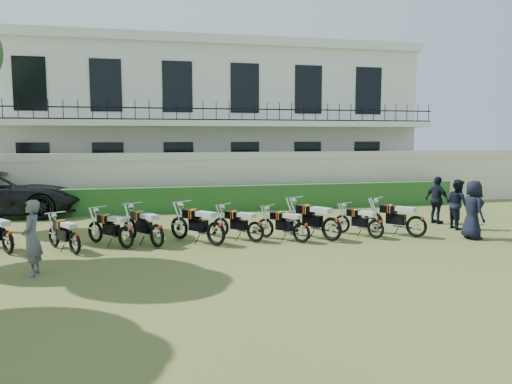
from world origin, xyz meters
TOP-DOWN VIEW (x-y plane):
  - ground at (0.00, 0.00)m, footprint 100.00×100.00m
  - perimeter_wall at (0.00, 8.00)m, footprint 30.00×0.35m
  - hedge at (1.00, 7.20)m, footprint 18.00×0.60m
  - building at (0.00, 13.96)m, footprint 20.40×9.60m
  - motorcycle_0 at (-6.39, 0.99)m, footprint 1.18×1.59m
  - motorcycle_1 at (-4.75, 0.60)m, footprint 1.02×1.52m
  - motorcycle_2 at (-3.53, 0.98)m, footprint 1.31×1.45m
  - motorcycle_3 at (-2.73, 0.92)m, footprint 1.12×1.73m
  - motorcycle_4 at (-1.17, 0.80)m, footprint 1.40×1.63m
  - motorcycle_5 at (-0.03, 1.03)m, footprint 1.29×1.40m
  - motorcycle_6 at (1.20, 0.68)m, footprint 1.24×1.39m
  - motorcycle_7 at (2.09, 0.67)m, footprint 1.28×1.80m
  - motorcycle_8 at (3.47, 0.75)m, footprint 0.97×1.52m
  - motorcycle_9 at (4.69, 0.61)m, footprint 1.33×1.60m
  - suv at (-8.23, 7.70)m, footprint 6.15×3.11m
  - inspector at (-5.39, -1.12)m, footprint 0.42×0.61m
  - officer_3 at (6.21, 0.17)m, footprint 0.59×0.86m
  - officer_4 at (6.76, 1.67)m, footprint 0.66×0.82m
  - officer_5 at (6.65, 2.65)m, footprint 0.66×1.02m

SIDE VIEW (x-z plane):
  - ground at x=0.00m, z-range 0.00..0.00m
  - motorcycle_8 at x=3.47m, z-range -0.04..0.91m
  - motorcycle_1 at x=-4.75m, z-range -0.04..0.92m
  - motorcycle_6 at x=1.20m, z-range -0.04..0.93m
  - motorcycle_5 at x=-0.03m, z-range -0.04..0.95m
  - motorcycle_2 at x=-3.53m, z-range -0.04..0.98m
  - motorcycle_0 at x=-6.39m, z-range -0.04..0.99m
  - motorcycle_3 at x=-2.73m, z-range -0.04..1.04m
  - hedge at x=1.00m, z-range 0.00..1.00m
  - motorcycle_9 at x=4.69m, z-range -0.04..1.04m
  - motorcycle_4 at x=-1.17m, z-range -0.04..1.07m
  - motorcycle_7 at x=2.09m, z-range -0.04..1.11m
  - officer_4 at x=6.76m, z-range 0.00..1.60m
  - officer_5 at x=6.65m, z-range 0.00..1.61m
  - inspector at x=-5.39m, z-range 0.00..1.63m
  - suv at x=-8.23m, z-range 0.00..1.67m
  - officer_3 at x=6.21m, z-range 0.00..1.70m
  - perimeter_wall at x=0.00m, z-range 0.02..2.32m
  - building at x=0.00m, z-range 0.01..7.41m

